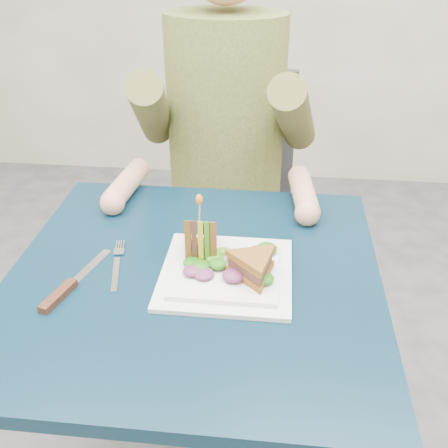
# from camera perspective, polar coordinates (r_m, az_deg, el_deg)

# --- Properties ---
(table) EXTENTS (0.75, 0.75, 0.73)m
(table) POSITION_cam_1_polar(r_m,az_deg,el_deg) (1.11, -3.19, -8.67)
(table) COLOR black
(table) RESTS_ON ground
(chair) EXTENTS (0.42, 0.40, 0.93)m
(chair) POSITION_cam_1_polar(r_m,az_deg,el_deg) (1.76, 0.49, 3.33)
(chair) COLOR #47474C
(chair) RESTS_ON ground
(diner) EXTENTS (0.54, 0.59, 0.74)m
(diner) POSITION_cam_1_polar(r_m,az_deg,el_deg) (1.52, 0.11, 13.92)
(diner) COLOR brown
(diner) RESTS_ON chair
(plate) EXTENTS (0.26, 0.26, 0.02)m
(plate) POSITION_cam_1_polar(r_m,az_deg,el_deg) (1.05, 0.25, -5.22)
(plate) COLOR white
(plate) RESTS_ON table
(sandwich_flat) EXTENTS (0.16, 0.16, 0.05)m
(sandwich_flat) POSITION_cam_1_polar(r_m,az_deg,el_deg) (1.01, 3.23, -4.59)
(sandwich_flat) COLOR brown
(sandwich_flat) RESTS_ON plate
(sandwich_upright) EXTENTS (0.09, 0.14, 0.14)m
(sandwich_upright) POSITION_cam_1_polar(r_m,az_deg,el_deg) (1.07, -2.59, -1.65)
(sandwich_upright) COLOR brown
(sandwich_upright) RESTS_ON plate
(fork) EXTENTS (0.05, 0.18, 0.01)m
(fork) POSITION_cam_1_polar(r_m,az_deg,el_deg) (1.10, -11.59, -4.49)
(fork) COLOR silver
(fork) RESTS_ON table
(knife) EXTENTS (0.08, 0.22, 0.02)m
(knife) POSITION_cam_1_polar(r_m,az_deg,el_deg) (1.06, -16.95, -6.88)
(knife) COLOR silver
(knife) RESTS_ON table
(toothpick) EXTENTS (0.01, 0.01, 0.06)m
(toothpick) POSITION_cam_1_polar(r_m,az_deg,el_deg) (1.04, -2.68, 1.33)
(toothpick) COLOR tan
(toothpick) RESTS_ON sandwich_upright
(toothpick_frill) EXTENTS (0.01, 0.01, 0.02)m
(toothpick_frill) POSITION_cam_1_polar(r_m,az_deg,el_deg) (1.02, -2.71, 2.69)
(toothpick_frill) COLOR orange
(toothpick_frill) RESTS_ON sandwich_upright
(lettuce_spill) EXTENTS (0.15, 0.13, 0.02)m
(lettuce_spill) POSITION_cam_1_polar(r_m,az_deg,el_deg) (1.05, 0.58, -3.98)
(lettuce_spill) COLOR #337A14
(lettuce_spill) RESTS_ON plate
(onion_ring) EXTENTS (0.04, 0.04, 0.02)m
(onion_ring) POSITION_cam_1_polar(r_m,az_deg,el_deg) (1.04, 1.11, -3.95)
(onion_ring) COLOR #9E4C7A
(onion_ring) RESTS_ON plate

